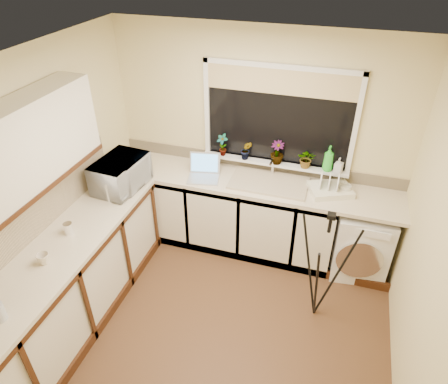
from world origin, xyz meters
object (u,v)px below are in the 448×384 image
at_px(plant_c, 277,152).
at_px(soap_bottle_clear, 339,166).
at_px(kettle, 112,190).
at_px(dish_rack, 330,190).
at_px(cup_back, 345,189).
at_px(plant_b, 246,150).
at_px(washing_machine, 360,241).
at_px(soap_bottle_green, 329,159).
at_px(tripod, 322,268).
at_px(laptop, 204,171).
at_px(plant_a, 222,145).
at_px(cup_left, 43,259).
at_px(microwave, 121,174).
at_px(plant_d, 307,159).
at_px(steel_jar, 68,228).

bearing_deg(plant_c, soap_bottle_clear, -1.11).
height_order(kettle, dish_rack, kettle).
bearing_deg(cup_back, plant_b, 172.82).
bearing_deg(washing_machine, plant_c, 160.50).
relative_size(dish_rack, soap_bottle_green, 1.50).
xyz_separation_m(tripod, soap_bottle_green, (-0.11, 1.01, 0.58)).
distance_m(laptop, plant_a, 0.36).
relative_size(plant_b, cup_left, 2.12).
xyz_separation_m(plant_a, plant_b, (0.28, -0.01, -0.02)).
distance_m(plant_a, plant_c, 0.61).
height_order(plant_a, plant_c, plant_c).
distance_m(soap_bottle_green, cup_back, 0.36).
distance_m(tripod, microwave, 2.20).
relative_size(plant_d, cup_left, 2.01).
bearing_deg(plant_c, cup_left, -128.18).
distance_m(dish_rack, plant_d, 0.41).
xyz_separation_m(dish_rack, plant_b, (-0.94, 0.17, 0.23)).
height_order(microwave, plant_a, plant_a).
relative_size(kettle, cup_left, 2.01).
bearing_deg(cup_left, steel_jar, 95.28).
bearing_deg(dish_rack, soap_bottle_clear, 51.67).
bearing_deg(plant_b, tripod, -45.04).
relative_size(microwave, cup_left, 5.74).
bearing_deg(microwave, cup_back, -70.31).
height_order(washing_machine, plant_c, plant_c).
xyz_separation_m(dish_rack, soap_bottle_green, (-0.07, 0.19, 0.26)).
bearing_deg(kettle, tripod, -1.59).
xyz_separation_m(laptop, tripod, (1.39, -0.74, -0.35)).
height_order(steel_jar, plant_c, plant_c).
relative_size(plant_b, soap_bottle_green, 0.78).
relative_size(plant_c, soap_bottle_clear, 1.50).
bearing_deg(plant_c, steel_jar, -135.20).
relative_size(kettle, plant_c, 0.80).
bearing_deg(plant_d, microwave, -157.87).
bearing_deg(tripod, microwave, 151.21).
bearing_deg(dish_rack, steel_jar, -171.75).
relative_size(plant_b, cup_back, 1.76).
distance_m(washing_machine, soap_bottle_green, 0.95).
distance_m(laptop, soap_bottle_green, 1.33).
height_order(washing_machine, steel_jar, steel_jar).
bearing_deg(dish_rack, kettle, 176.21).
bearing_deg(steel_jar, laptop, 57.35).
bearing_deg(cup_left, plant_b, 58.32).
bearing_deg(laptop, tripod, -39.55).
xyz_separation_m(cup_back, cup_left, (-2.28, -1.79, -0.00)).
height_order(soap_bottle_green, soap_bottle_clear, soap_bottle_green).
distance_m(laptop, cup_left, 1.85).
bearing_deg(kettle, plant_a, 47.77).
height_order(washing_machine, plant_d, plant_d).
xyz_separation_m(plant_a, cup_left, (-0.91, -1.94, -0.23)).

